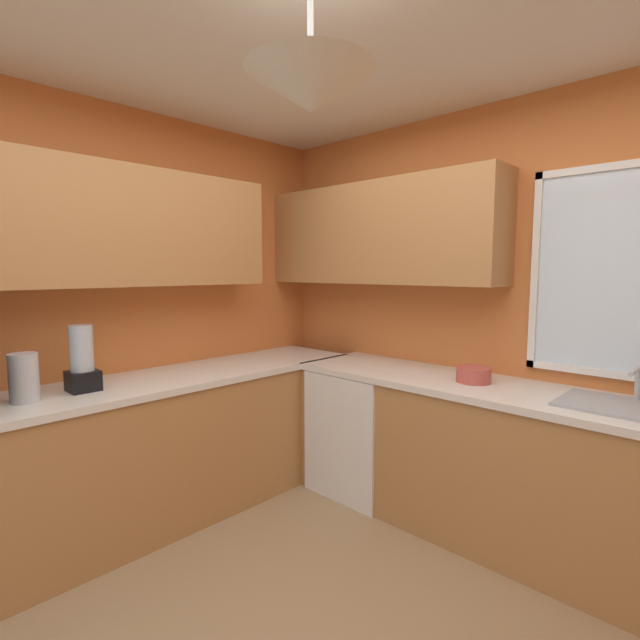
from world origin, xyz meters
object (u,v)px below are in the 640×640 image
object	(u,v)px
dishwasher	(365,430)
bowl	(474,375)
kettle	(24,378)
blender_appliance	(82,361)
sink_assembly	(630,407)

from	to	relation	value
dishwasher	bowl	xyz separation A→B (m)	(0.78, 0.03, 0.51)
dishwasher	kettle	size ratio (longest dim) A/B	3.47
dishwasher	kettle	xyz separation A→B (m)	(-0.64, -1.91, 0.59)
blender_appliance	dishwasher	bearing A→B (deg)	67.91
kettle	bowl	xyz separation A→B (m)	(1.42, 1.94, -0.08)
kettle	bowl	world-z (taller)	kettle
sink_assembly	bowl	size ratio (longest dim) A/B	3.03
kettle	bowl	bearing A→B (deg)	53.77
sink_assembly	kettle	bearing A→B (deg)	-138.54
kettle	blender_appliance	world-z (taller)	blender_appliance
bowl	blender_appliance	size ratio (longest dim) A/B	0.55
dishwasher	blender_appliance	size ratio (longest dim) A/B	2.36
dishwasher	kettle	distance (m)	2.10
sink_assembly	blender_appliance	bearing A→B (deg)	-143.19
blender_appliance	bowl	bearing A→B (deg)	48.98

